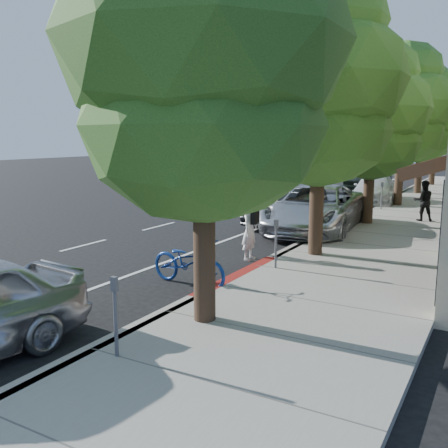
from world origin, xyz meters
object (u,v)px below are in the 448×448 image
Objects in this scene: silver_suv at (316,209)px; dark_sedan at (284,205)px; street_tree_2 at (373,112)px; bicycle at (189,262)px; street_tree_4 at (422,115)px; street_tree_5 at (436,118)px; cyclist at (250,231)px; dark_suv_far at (368,179)px; white_pickup at (375,189)px; pedestrian at (423,201)px; street_tree_0 at (203,51)px; street_tree_1 at (320,83)px; street_tree_3 at (403,105)px.

dark_sedan is at bearing 144.82° from silver_suv.
street_tree_2 is 3.35× the size of bicycle.
street_tree_4 is 1.01× the size of street_tree_5.
cyclist reaches higher than dark_suv_far.
white_pickup is 3.13× the size of pedestrian.
street_tree_0 is 4.97× the size of pedestrian.
silver_suv is (-1.40, 10.00, -4.05)m from street_tree_0.
street_tree_1 is 7.19m from dark_sedan.
street_tree_4 is 1.60× the size of dark_suv_far.
cyclist is at bearing -97.00° from silver_suv.
dark_sedan is (-3.10, -1.00, -3.63)m from street_tree_2.
street_tree_2 is 1.49× the size of dark_suv_far.
street_tree_2 is 8.01m from cyclist.
dark_suv_far reaches higher than white_pickup.
street_tree_2 is 4.43× the size of pedestrian.
white_pickup is (-1.40, 7.18, -3.67)m from street_tree_2.
street_tree_2 is 1.15× the size of silver_suv.
street_tree_4 is at bearing 66.23° from white_pickup.
street_tree_4 is 1.52× the size of white_pickup.
white_pickup is at bearing 76.59° from dark_sedan.
street_tree_2 is 1.42× the size of white_pickup.
white_pickup is at bearing -80.53° from pedestrian.
street_tree_4 reaches higher than street_tree_5.
dark_suv_far is at bearing 97.16° from street_tree_0.
pedestrian is at bearing -83.77° from street_tree_5.
dark_suv_far is 2.98× the size of pedestrian.
street_tree_0 is 14.26m from pedestrian.
silver_suv reaches higher than bicycle.
pedestrian is at bearing -67.91° from street_tree_3.
dark_suv_far is at bearing 114.92° from street_tree_3.
street_tree_2 is 0.90× the size of street_tree_3.
street_tree_3 is at bearing -90.00° from street_tree_4.
silver_suv is 9.18m from white_pickup.
street_tree_0 is 30.00m from street_tree_5.
white_pickup is (0.20, 14.18, -0.11)m from cyclist.
white_pickup is at bearing -66.80° from dark_suv_far.
cyclist is (-1.60, -19.00, -3.88)m from street_tree_4.
dark_sedan reaches higher than white_pickup.
street_tree_2 is 1.53× the size of dark_sedan.
dark_sedan is (-1.70, 1.00, -0.09)m from silver_suv.
cyclist is (-1.60, -13.00, -4.10)m from street_tree_3.
street_tree_5 is at bearing 90.00° from street_tree_4.
street_tree_4 is 6.41m from white_pickup.
bicycle is (-1.71, 2.04, -4.35)m from street_tree_0.
street_tree_5 reaches higher than pedestrian.
street_tree_5 is at bearing 75.05° from white_pickup.
bicycle is 0.34× the size of silver_suv.
street_tree_1 is at bearing -74.57° from dark_suv_far.
dark_suv_far is at bearing 91.89° from silver_suv.
street_tree_0 is 3.75× the size of bicycle.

